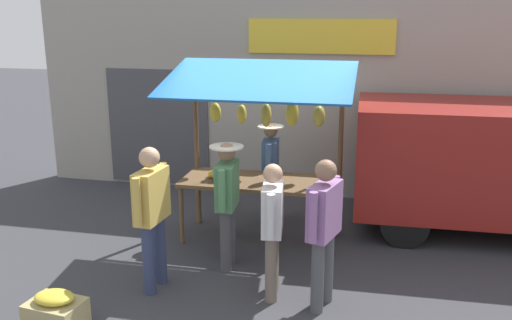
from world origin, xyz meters
name	(u,v)px	position (x,y,z in m)	size (l,w,h in m)	color
ground_plane	(260,238)	(0.00, 0.00, 0.00)	(40.00, 40.00, 0.00)	#38383D
street_backdrop	(285,98)	(0.04, -2.20, 1.70)	(9.00, 0.30, 3.40)	#9E998E
market_stall	(261,133)	(0.00, -0.04, 1.54)	(2.50, 1.46, 2.50)	brown
vendor_with_sunhat	(270,165)	(0.01, -0.75, 0.89)	(0.39, 0.66, 1.53)	#232328
shopper_in_grey_tee	(272,222)	(-0.46, 1.56, 0.90)	(0.28, 0.67, 1.57)	#726656
shopper_with_ponytail	(152,208)	(0.91, 1.68, 1.00)	(0.27, 0.72, 1.71)	navy
shopper_in_striped_shirt	(227,195)	(0.23, 0.94, 0.95)	(0.42, 0.69, 1.62)	#4C4C51
shopper_with_shopping_bag	(324,223)	(-1.05, 1.68, 0.98)	(0.35, 0.69, 1.68)	#4C4C51
parked_van	(501,158)	(-3.31, -1.02, 1.12)	(4.44, 1.96, 1.88)	maroon
produce_crate_near	(56,311)	(1.60, 2.68, 0.18)	(0.61, 0.48, 0.39)	tan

